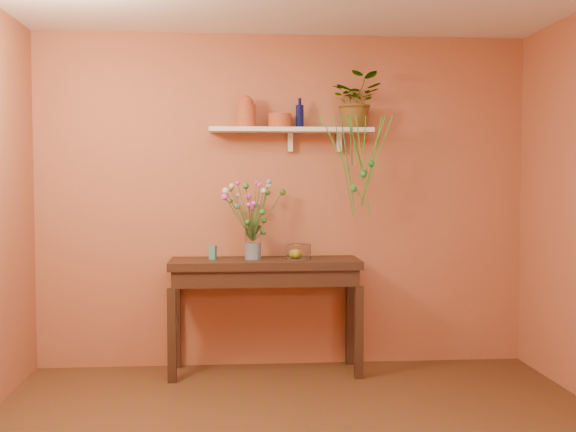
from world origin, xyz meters
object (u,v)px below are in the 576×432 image
Objects in this scene: terracotta_jug at (246,112)px; glass_bowl at (298,252)px; sideboard at (265,276)px; glass_vase at (253,245)px; bouquet at (252,204)px; blue_bottle at (300,116)px; spider_plant at (356,101)px.

glass_bowl is at bearing -16.09° from terracotta_jug.
sideboard is 0.26m from glass_vase.
terracotta_jug is at bearing 142.77° from sideboard.
glass_bowl is (0.40, -0.12, -1.10)m from terracotta_jug.
sideboard is 2.90× the size of bouquet.
spider_plant is (0.45, -0.03, 0.12)m from blue_bottle.
terracotta_jug reaches higher than glass_vase.
spider_plant is at bearing 8.73° from sideboard.
glass_vase is at bearing -160.23° from blue_bottle.
spider_plant is at bearing 0.31° from terracotta_jug.
terracotta_jug is at bearing 115.26° from glass_vase.
spider_plant is 1.30m from glass_bowl.
sideboard is 5.54× the size of glass_vase.
glass_bowl is at bearing -1.76° from sideboard.
terracotta_jug is 0.93× the size of glass_vase.
terracotta_jug is 0.43m from blue_bottle.
spider_plant reaches higher than sideboard.
glass_bowl is (0.36, -0.01, -0.38)m from bouquet.
blue_bottle is at bearing 26.57° from sideboard.
terracotta_jug is 1.05m from glass_vase.
terracotta_jug is at bearing 111.29° from bouquet.
glass_vase reaches higher than glass_bowl.
glass_bowl is (0.36, -0.01, -0.06)m from glass_vase.
sideboard is 1.30m from blue_bottle.
glass_bowl reaches higher than sideboard.
terracotta_jug is at bearing 163.91° from glass_bowl.
bouquet is at bearing -160.33° from blue_bottle.
glass_vase is 1.38× the size of glass_bowl.
glass_vase is (-0.83, -0.11, -1.14)m from spider_plant.
sideboard is at bearing -2.30° from bouquet.
glass_vase is (-0.38, -0.14, -1.02)m from blue_bottle.
blue_bottle is 1.09m from glass_bowl.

